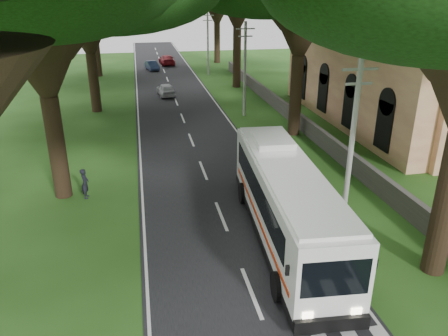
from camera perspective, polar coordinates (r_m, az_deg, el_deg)
The scene contains 12 objects.
ground at distance 15.46m, azimuth 5.56°, elevation -20.45°, with size 140.00×140.00×0.00m, color #244B15.
road at distance 37.46m, azimuth -5.25°, elevation 6.06°, with size 8.00×120.00×0.04m, color black.
property_wall at distance 38.29m, azimuth 8.50°, elevation 7.18°, with size 0.35×50.00×1.20m, color #383533.
church at distance 39.18m, azimuth 22.74°, elevation 12.53°, with size 14.00×24.00×11.60m.
pole_near at distance 20.09m, azimuth 16.34°, elevation 3.17°, with size 1.60×0.24×8.00m.
pole_mid at distance 38.41m, azimuth 2.75°, elevation 12.92°, with size 1.60×0.24×8.00m.
pole_far at distance 57.85m, azimuth -2.12°, elevation 16.12°, with size 1.60×0.24×8.00m.
coach_bus at distance 19.31m, azimuth 8.05°, elevation -4.21°, with size 3.49×12.21×3.56m.
distant_car_a at distance 46.86m, azimuth -7.61°, elevation 10.13°, with size 1.55×3.86×1.32m, color #A3A4A8.
distant_car_b at distance 62.72m, azimuth -9.38°, elevation 13.07°, with size 1.27×3.65×1.20m, color #212E4F.
distant_car_c at distance 66.99m, azimuth -7.48°, elevation 13.85°, with size 1.99×4.90×1.42m, color maroon.
pedestrian at distance 24.51m, azimuth -17.70°, elevation -1.93°, with size 0.61×0.40×1.67m, color black.
Camera 1 is at (-3.55, -10.79, 10.49)m, focal length 35.00 mm.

